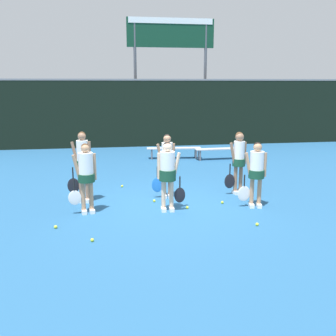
{
  "coord_description": "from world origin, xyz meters",
  "views": [
    {
      "loc": [
        -1.53,
        -9.45,
        3.0
      ],
      "look_at": [
        -0.0,
        0.01,
        0.92
      ],
      "focal_mm": 42.0,
      "sensor_mm": 36.0,
      "label": 1
    }
  ],
  "objects_px": {
    "scoreboard": "(171,45)",
    "tennis_ball_4": "(92,240)",
    "player_0": "(86,173)",
    "tennis_ball_5": "(122,186)",
    "player_4": "(167,161)",
    "tennis_ball_1": "(154,201)",
    "player_3": "(83,161)",
    "player_5": "(239,157)",
    "tennis_ball_0": "(257,224)",
    "bench_far": "(174,149)",
    "bench_courtside": "(217,150)",
    "player_1": "(168,171)",
    "tennis_ball_2": "(187,207)",
    "tennis_ball_6": "(222,202)",
    "player_2": "(256,169)",
    "tennis_ball_3": "(56,227)"
  },
  "relations": [
    {
      "from": "bench_far",
      "to": "player_5",
      "type": "distance_m",
      "value": 5.48
    },
    {
      "from": "bench_courtside",
      "to": "player_5",
      "type": "height_order",
      "value": "player_5"
    },
    {
      "from": "tennis_ball_4",
      "to": "bench_far",
      "type": "bearing_deg",
      "value": 69.58
    },
    {
      "from": "scoreboard",
      "to": "bench_courtside",
      "type": "bearing_deg",
      "value": -76.82
    },
    {
      "from": "tennis_ball_4",
      "to": "player_1",
      "type": "bearing_deg",
      "value": 43.11
    },
    {
      "from": "player_1",
      "to": "player_5",
      "type": "xyz_separation_m",
      "value": [
        2.14,
        1.17,
        0.03
      ]
    },
    {
      "from": "tennis_ball_4",
      "to": "player_4",
      "type": "bearing_deg",
      "value": 55.36
    },
    {
      "from": "tennis_ball_4",
      "to": "tennis_ball_2",
      "type": "bearing_deg",
      "value": 37.12
    },
    {
      "from": "tennis_ball_3",
      "to": "player_2",
      "type": "bearing_deg",
      "value": 9.06
    },
    {
      "from": "tennis_ball_1",
      "to": "tennis_ball_5",
      "type": "relative_size",
      "value": 1.0
    },
    {
      "from": "player_0",
      "to": "tennis_ball_0",
      "type": "relative_size",
      "value": 23.86
    },
    {
      "from": "tennis_ball_2",
      "to": "tennis_ball_6",
      "type": "distance_m",
      "value": 1.0
    },
    {
      "from": "tennis_ball_1",
      "to": "player_3",
      "type": "bearing_deg",
      "value": 169.67
    },
    {
      "from": "player_4",
      "to": "tennis_ball_4",
      "type": "height_order",
      "value": "player_4"
    },
    {
      "from": "player_0",
      "to": "player_1",
      "type": "distance_m",
      "value": 1.9
    },
    {
      "from": "player_1",
      "to": "player_4",
      "type": "relative_size",
      "value": 0.98
    },
    {
      "from": "player_2",
      "to": "tennis_ball_0",
      "type": "distance_m",
      "value": 1.63
    },
    {
      "from": "player_5",
      "to": "tennis_ball_6",
      "type": "distance_m",
      "value": 1.47
    },
    {
      "from": "player_4",
      "to": "tennis_ball_0",
      "type": "distance_m",
      "value": 3.05
    },
    {
      "from": "scoreboard",
      "to": "player_3",
      "type": "distance_m",
      "value": 11.09
    },
    {
      "from": "tennis_ball_0",
      "to": "tennis_ball_1",
      "type": "xyz_separation_m",
      "value": [
        -1.96,
        2.06,
        -0.0
      ]
    },
    {
      "from": "player_1",
      "to": "scoreboard",
      "type": "bearing_deg",
      "value": 81.58
    },
    {
      "from": "player_3",
      "to": "tennis_ball_2",
      "type": "distance_m",
      "value": 2.88
    },
    {
      "from": "tennis_ball_1",
      "to": "bench_courtside",
      "type": "bearing_deg",
      "value": 58.95
    },
    {
      "from": "bench_far",
      "to": "tennis_ball_2",
      "type": "relative_size",
      "value": 31.15
    },
    {
      "from": "player_3",
      "to": "scoreboard",
      "type": "bearing_deg",
      "value": 77.99
    },
    {
      "from": "scoreboard",
      "to": "tennis_ball_6",
      "type": "bearing_deg",
      "value": -92.31
    },
    {
      "from": "scoreboard",
      "to": "tennis_ball_4",
      "type": "xyz_separation_m",
      "value": [
        -3.62,
        -12.37,
        -4.78
      ]
    },
    {
      "from": "scoreboard",
      "to": "bench_far",
      "type": "xyz_separation_m",
      "value": [
        -0.57,
        -4.2,
        -4.42
      ]
    },
    {
      "from": "player_2",
      "to": "tennis_ball_4",
      "type": "distance_m",
      "value": 4.32
    },
    {
      "from": "bench_far",
      "to": "tennis_ball_1",
      "type": "relative_size",
      "value": 32.45
    },
    {
      "from": "player_3",
      "to": "player_5",
      "type": "bearing_deg",
      "value": 11.35
    },
    {
      "from": "tennis_ball_4",
      "to": "bench_courtside",
      "type": "bearing_deg",
      "value": 58.51
    },
    {
      "from": "player_5",
      "to": "player_2",
      "type": "bearing_deg",
      "value": -98.55
    },
    {
      "from": "player_0",
      "to": "tennis_ball_5",
      "type": "height_order",
      "value": "player_0"
    },
    {
      "from": "tennis_ball_2",
      "to": "tennis_ball_3",
      "type": "relative_size",
      "value": 1.0
    },
    {
      "from": "player_4",
      "to": "tennis_ball_4",
      "type": "bearing_deg",
      "value": -122.88
    },
    {
      "from": "tennis_ball_4",
      "to": "tennis_ball_5",
      "type": "height_order",
      "value": "same"
    },
    {
      "from": "tennis_ball_0",
      "to": "scoreboard",
      "type": "bearing_deg",
      "value": 89.31
    },
    {
      "from": "bench_far",
      "to": "tennis_ball_2",
      "type": "distance_m",
      "value": 6.55
    },
    {
      "from": "tennis_ball_0",
      "to": "tennis_ball_3",
      "type": "relative_size",
      "value": 0.98
    },
    {
      "from": "tennis_ball_1",
      "to": "tennis_ball_6",
      "type": "height_order",
      "value": "tennis_ball_6"
    },
    {
      "from": "player_4",
      "to": "tennis_ball_6",
      "type": "relative_size",
      "value": 24.58
    },
    {
      "from": "tennis_ball_5",
      "to": "player_3",
      "type": "bearing_deg",
      "value": -128.64
    },
    {
      "from": "tennis_ball_3",
      "to": "tennis_ball_6",
      "type": "xyz_separation_m",
      "value": [
        3.98,
        1.12,
        -0.0
      ]
    },
    {
      "from": "tennis_ball_5",
      "to": "tennis_ball_3",
      "type": "bearing_deg",
      "value": -116.09
    },
    {
      "from": "player_1",
      "to": "player_3",
      "type": "relative_size",
      "value": 0.92
    },
    {
      "from": "scoreboard",
      "to": "bench_courtside",
      "type": "distance_m",
      "value": 6.53
    },
    {
      "from": "player_1",
      "to": "player_2",
      "type": "bearing_deg",
      "value": 0.36
    },
    {
      "from": "scoreboard",
      "to": "tennis_ball_4",
      "type": "bearing_deg",
      "value": -106.3
    }
  ]
}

